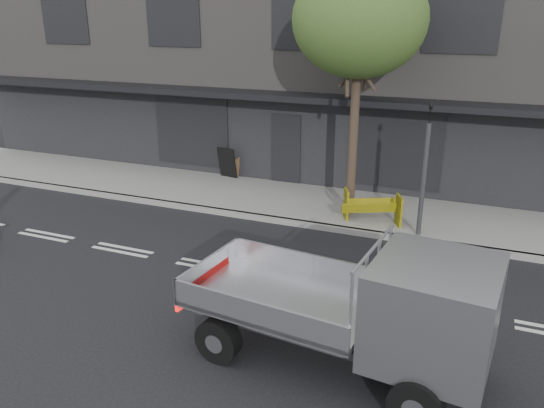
{
  "coord_description": "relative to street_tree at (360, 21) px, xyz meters",
  "views": [
    {
      "loc": [
        5.4,
        -9.57,
        5.43
      ],
      "look_at": [
        1.34,
        0.5,
        1.53
      ],
      "focal_mm": 35.0,
      "sensor_mm": 36.0,
      "label": 1
    }
  ],
  "objects": [
    {
      "name": "flatbed_ute",
      "position": [
        2.41,
        -6.64,
        -4.01
      ],
      "size": [
        4.98,
        2.44,
        2.22
      ],
      "rotation": [
        0.0,
        0.0,
        -0.11
      ],
      "color": "black",
      "rests_on": "ground"
    },
    {
      "name": "street_tree",
      "position": [
        0.0,
        0.0,
        0.0
      ],
      "size": [
        3.4,
        3.4,
        6.74
      ],
      "color": "#382B21",
      "rests_on": "ground"
    },
    {
      "name": "construction_barrier",
      "position": [
        0.7,
        -0.63,
        -4.7
      ],
      "size": [
        1.64,
        1.19,
        0.85
      ],
      "primitive_type": null,
      "rotation": [
        0.0,
        0.0,
        0.43
      ],
      "color": "#FFEC0D",
      "rests_on": "sidewalk"
    },
    {
      "name": "kerb",
      "position": [
        -2.2,
        -1.1,
        -5.2
      ],
      "size": [
        32.0,
        0.2,
        0.15
      ],
      "primitive_type": "cube",
      "color": "gray",
      "rests_on": "ground"
    },
    {
      "name": "sandwich_board",
      "position": [
        -4.72,
        1.8,
        -4.6
      ],
      "size": [
        0.72,
        0.53,
        1.05
      ],
      "primitive_type": null,
      "rotation": [
        0.0,
        0.0,
        -0.15
      ],
      "color": "black",
      "rests_on": "sidewalk"
    },
    {
      "name": "sidewalk",
      "position": [
        -2.2,
        0.5,
        -5.2
      ],
      "size": [
        32.0,
        3.2,
        0.15
      ],
      "primitive_type": "cube",
      "color": "gray",
      "rests_on": "ground"
    },
    {
      "name": "ground",
      "position": [
        -2.2,
        -4.2,
        -5.28
      ],
      "size": [
        80.0,
        80.0,
        0.0
      ],
      "primitive_type": "plane",
      "color": "black",
      "rests_on": "ground"
    },
    {
      "name": "traffic_light_pole",
      "position": [
        2.0,
        -0.85,
        -3.63
      ],
      "size": [
        0.12,
        0.12,
        3.5
      ],
      "color": "#2D2D30",
      "rests_on": "ground"
    },
    {
      "name": "building_main",
      "position": [
        -2.2,
        7.1,
        -1.28
      ],
      "size": [
        26.0,
        10.0,
        8.0
      ],
      "primitive_type": "cube",
      "color": "slate",
      "rests_on": "ground"
    }
  ]
}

